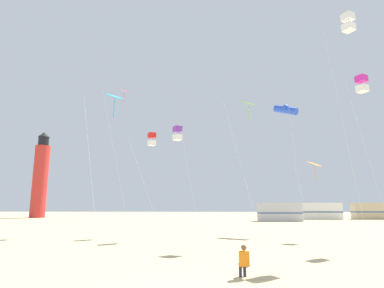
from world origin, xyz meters
TOP-DOWN VIEW (x-y plane):
  - kite_flyer_standing at (1.84, 4.12)m, footprint 0.36×0.52m
  - kite_diamond_lime at (3.51, 12.94)m, footprint 2.34×2.34m
  - kite_tube_blue at (8.62, 22.28)m, footprint 2.27×2.28m
  - kite_box_violet at (-1.57, 17.21)m, footprint 2.20×2.20m
  - kite_box_scarlet at (-4.02, 19.47)m, footprint 3.16×2.25m
  - kite_diamond_rainbow at (-7.29, 21.73)m, footprint 3.27×2.40m
  - kite_box_magenta at (11.11, 12.60)m, footprint 1.66×1.66m
  - kite_diamond_orange at (8.86, 16.30)m, footprint 1.98×2.13m
  - kite_diamond_cyan at (-4.36, 8.28)m, footprint 2.24×2.24m
  - kite_box_white at (9.42, 10.22)m, footprint 1.71×1.97m
  - lighthouse_distant at (-31.26, 53.69)m, footprint 2.80×2.80m
  - rv_van_silver at (12.28, 42.21)m, footprint 6.60×2.83m
  - rv_van_white at (20.95, 48.58)m, footprint 6.61×2.86m
  - rv_van_tan at (29.81, 49.10)m, footprint 6.46×2.39m

SIDE VIEW (x-z plane):
  - kite_flyer_standing at x=1.84m, z-range 0.03..1.19m
  - rv_van_silver at x=12.28m, z-range -0.01..2.79m
  - rv_van_white at x=20.95m, z-range -0.01..2.79m
  - rv_van_tan at x=29.81m, z-range -0.01..2.79m
  - kite_diamond_orange at x=8.86m, z-range 2.49..8.25m
  - lighthouse_distant at x=-31.26m, z-range -0.56..16.24m
  - kite_diamond_cyan at x=-4.36m, z-range 3.72..12.20m
  - kite_box_scarlet at x=-4.02m, z-range 3.80..12.59m
  - kite_box_violet at x=-1.57m, z-range 3.81..12.60m
  - kite_diamond_lime at x=3.51m, z-range 4.19..13.77m
  - kite_box_magenta at x=11.11m, z-range 4.94..16.01m
  - kite_tube_blue at x=8.62m, z-range 5.48..17.84m
  - kite_diamond_rainbow at x=-7.29m, z-range 5.96..19.78m
  - kite_box_white at x=9.42m, z-range 6.46..20.61m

